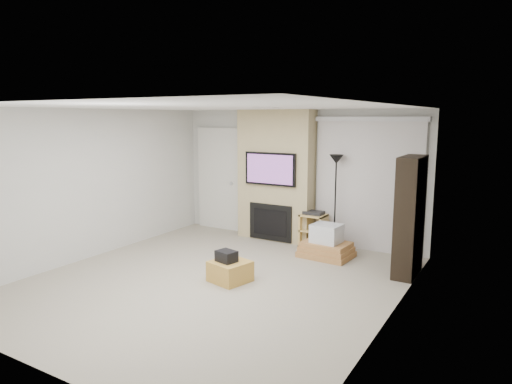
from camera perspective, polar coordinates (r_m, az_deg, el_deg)
The scene contains 16 objects.
floor at distance 6.78m, azimuth -5.26°, elevation -11.08°, with size 5.00×5.50×0.00m, color #A29885.
ceiling at distance 6.36m, azimuth -5.60°, elevation 10.55°, with size 5.00×5.50×0.00m, color white.
wall_back at distance 8.80m, azimuth 5.14°, elevation 2.06°, with size 5.00×2.50×0.00m, color silver.
wall_front at distance 4.57m, azimuth -26.16°, elevation -5.73°, with size 5.00×2.50×0.00m, color silver.
wall_left at distance 8.16m, azimuth -19.80°, elevation 0.96°, with size 5.50×2.50×0.00m, color silver.
wall_right at distance 5.40m, azimuth 16.63°, elevation -2.94°, with size 5.50×2.50×0.00m, color silver.
hvac_vent at distance 6.81m, azimuth 1.21°, elevation 10.48°, with size 0.35×0.18×0.01m, color silver.
ottoman at distance 6.73m, azimuth -3.26°, elevation -9.86°, with size 0.50×0.50×0.30m, color #C0903D.
black_bag at distance 6.65m, azimuth -3.71°, elevation -8.01°, with size 0.28×0.22×0.16m, color black.
fireplace_wall at distance 8.77m, azimuth 2.48°, elevation 1.97°, with size 1.50×0.47×2.50m.
entry_door at distance 9.70m, azimuth -4.62°, elevation 1.58°, with size 1.02×0.11×2.14m.
vertical_blinds at distance 8.25m, azimuth 13.80°, elevation 1.50°, with size 1.98×0.10×2.37m.
floor_lamp at distance 8.22m, azimuth 9.96°, elevation 2.10°, with size 0.25×0.25×1.71m.
av_stand at distance 8.49m, azimuth 7.18°, elevation -4.46°, with size 0.45×0.38×0.66m.
box_stack at distance 7.90m, azimuth 8.79°, elevation -6.51°, with size 0.89×0.70×0.57m.
bookshelf at distance 7.18m, azimuth 18.66°, elevation -2.90°, with size 0.30×0.80×1.80m.
Camera 1 is at (3.74, -5.14, 2.37)m, focal length 32.00 mm.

